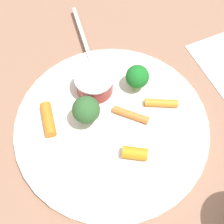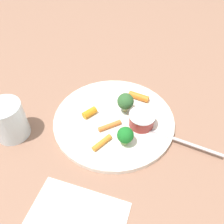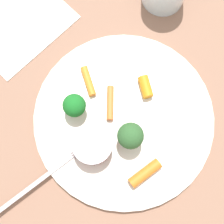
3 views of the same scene
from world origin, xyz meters
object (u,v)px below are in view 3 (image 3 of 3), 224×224
broccoli_floret_1 (74,106)px  carrot_stick_3 (145,173)px  sauce_cup (93,146)px  carrot_stick_2 (146,87)px  fork (41,180)px  napkin (16,20)px  carrot_stick_1 (108,105)px  broccoli_floret_0 (131,136)px  carrot_stick_0 (86,83)px  plate (124,118)px

broccoli_floret_1 → carrot_stick_3: broccoli_floret_1 is taller
sauce_cup → carrot_stick_2: sauce_cup is taller
fork → napkin: bearing=-121.9°
carrot_stick_1 → carrot_stick_2: bearing=161.2°
broccoli_floret_1 → fork: (0.12, 0.04, -0.02)m
broccoli_floret_1 → carrot_stick_1: (-0.04, 0.03, -0.02)m
broccoli_floret_0 → napkin: (-0.01, -0.30, -0.04)m
sauce_cup → carrot_stick_0: bearing=-127.0°
carrot_stick_1 → fork: size_ratio=0.31×
napkin → carrot_stick_3: bearing=85.0°
carrot_stick_1 → carrot_stick_0: bearing=-89.6°
carrot_stick_0 → fork: bearing=22.2°
carrot_stick_2 → fork: size_ratio=0.20×
fork → broccoli_floret_1: bearing=-159.2°
carrot_stick_3 → carrot_stick_2: bearing=-136.3°
carrot_stick_0 → carrot_stick_3: carrot_stick_3 is taller
carrot_stick_1 → fork: 0.16m
carrot_stick_1 → carrot_stick_2: size_ratio=1.59×
plate → carrot_stick_0: 0.09m
broccoli_floret_0 → carrot_stick_2: 0.09m
sauce_cup → fork: (0.09, -0.02, -0.02)m
carrot_stick_0 → napkin: size_ratio=0.29×
broccoli_floret_1 → carrot_stick_3: 0.15m
fork → plate: bearing=173.0°
broccoli_floret_1 → carrot_stick_1: size_ratio=0.81×
broccoli_floret_0 → carrot_stick_1: 0.07m
broccoli_floret_1 → carrot_stick_1: broccoli_floret_1 is taller
sauce_cup → carrot_stick_3: 0.09m
plate → carrot_stick_2: size_ratio=8.31×
sauce_cup → carrot_stick_3: (-0.03, 0.09, -0.01)m
carrot_stick_1 → carrot_stick_3: (0.04, 0.12, 0.00)m
fork → napkin: size_ratio=1.04×
carrot_stick_3 → broccoli_floret_1: bearing=-87.6°
napkin → sauce_cup: bearing=77.6°
plate → broccoli_floret_1: bearing=-53.6°
sauce_cup → broccoli_floret_1: bearing=-108.6°
sauce_cup → carrot_stick_0: size_ratio=1.20×
carrot_stick_2 → carrot_stick_0: bearing=-48.8°
sauce_cup → broccoli_floret_0: 0.06m
broccoli_floret_0 → carrot_stick_1: size_ratio=0.95×
broccoli_floret_0 → fork: size_ratio=0.30×
napkin → broccoli_floret_0: bearing=88.3°
broccoli_floret_1 → carrot_stick_3: bearing=92.4°
sauce_cup → fork: 0.10m
broccoli_floret_0 → fork: (0.14, -0.05, -0.03)m
sauce_cup → fork: sauce_cup is taller
plate → carrot_stick_1: (0.00, -0.03, 0.01)m
sauce_cup → broccoli_floret_0: size_ratio=1.14×
carrot_stick_3 → fork: (0.12, -0.11, -0.01)m
plate → fork: size_ratio=1.63×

